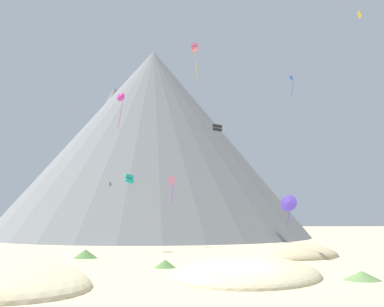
% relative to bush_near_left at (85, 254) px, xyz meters
% --- Properties ---
extents(ground_plane, '(400.00, 400.00, 0.00)m').
position_rel_bush_near_left_xyz_m(ground_plane, '(14.54, -20.41, -0.49)').
color(ground_plane, '#CCBA8E').
extents(dune_foreground_left, '(15.50, 16.52, 2.90)m').
position_rel_bush_near_left_xyz_m(dune_foreground_left, '(24.45, 1.07, -0.49)').
color(dune_foreground_left, '#C6B284').
rests_on(dune_foreground_left, ground_plane).
extents(dune_midground, '(15.51, 19.43, 2.71)m').
position_rel_bush_near_left_xyz_m(dune_midground, '(15.33, -16.25, -0.49)').
color(dune_midground, beige).
rests_on(dune_midground, ground_plane).
extents(bush_near_left, '(3.63, 3.63, 0.99)m').
position_rel_bush_near_left_xyz_m(bush_near_left, '(0.00, 0.00, 0.00)').
color(bush_near_left, '#568442').
rests_on(bush_near_left, ground_plane).
extents(bush_far_right, '(2.12, 2.12, 0.74)m').
position_rel_bush_near_left_xyz_m(bush_far_right, '(8.91, -10.58, -0.12)').
color(bush_far_right, '#568442').
rests_on(bush_far_right, ground_plane).
extents(bush_near_right, '(3.47, 3.47, 0.67)m').
position_rel_bush_near_left_xyz_m(bush_near_right, '(23.27, -19.91, -0.16)').
color(bush_near_right, '#668C4C').
rests_on(bush_near_right, ground_plane).
extents(rock_massif, '(80.08, 80.08, 46.27)m').
position_rel_bush_near_left_xyz_m(rock_massif, '(4.16, 60.13, 21.81)').
color(rock_massif, slate).
rests_on(rock_massif, ground_plane).
extents(kite_gold_high, '(0.42, 1.08, 1.17)m').
position_rel_bush_near_left_xyz_m(kite_gold_high, '(42.40, 20.22, 38.89)').
color(kite_gold_high, gold).
extents(kite_rainbow_mid, '(0.98, 0.95, 5.07)m').
position_rel_bush_near_left_xyz_m(kite_rainbow_mid, '(12.49, 1.77, 25.09)').
color(kite_rainbow_mid, '#E5668C').
extents(kite_black_mid, '(1.96, 1.98, 1.64)m').
position_rel_bush_near_left_xyz_m(kite_black_mid, '(19.44, 36.30, 21.77)').
color(kite_black_mid, black).
extents(kite_blue_high, '(0.62, 0.68, 3.52)m').
position_rel_bush_near_left_xyz_m(kite_blue_high, '(30.38, 21.01, 26.87)').
color(kite_blue_high, blue).
extents(kite_magenta_mid, '(1.44, 1.06, 5.82)m').
position_rel_bush_near_left_xyz_m(kite_magenta_mid, '(1.73, 19.23, 23.16)').
color(kite_magenta_mid, '#D1339E').
extents(kite_green_low, '(0.22, 0.63, 1.47)m').
position_rel_bush_near_left_xyz_m(kite_green_low, '(-1.02, 31.45, 9.73)').
color(kite_green_low, green).
extents(kite_teal_low, '(1.44, 1.38, 5.19)m').
position_rel_bush_near_left_xyz_m(kite_teal_low, '(3.96, 10.91, 9.35)').
color(kite_teal_low, teal).
extents(kite_pink_low, '(1.31, 1.54, 4.76)m').
position_rel_bush_near_left_xyz_m(kite_pink_low, '(9.97, 20.58, 9.87)').
color(kite_pink_low, pink).
extents(kite_indigo_low, '(2.48, 2.07, 4.39)m').
position_rel_bush_near_left_xyz_m(kite_indigo_low, '(26.38, 10.75, 6.05)').
color(kite_indigo_low, '#5138B2').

